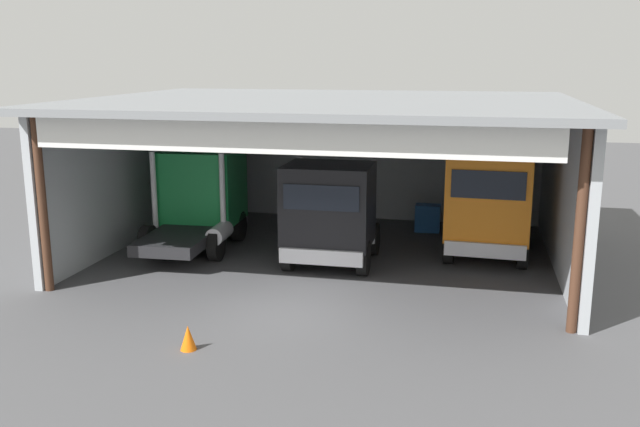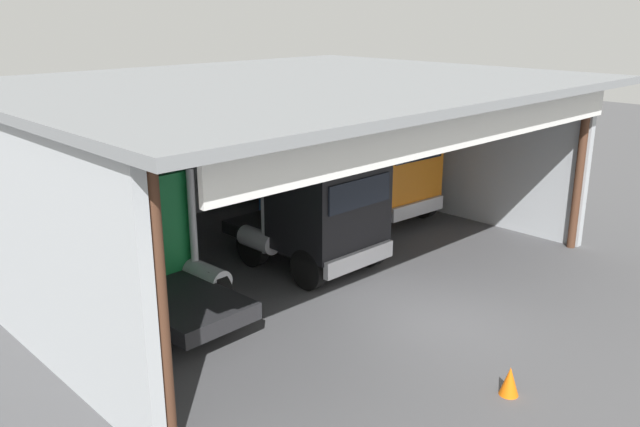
% 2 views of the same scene
% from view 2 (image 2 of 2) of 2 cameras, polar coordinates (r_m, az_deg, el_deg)
% --- Properties ---
extents(ground_plane, '(80.00, 80.00, 0.00)m').
position_cam_2_polar(ground_plane, '(15.47, 9.98, -9.06)').
color(ground_plane, '#4C4C4F').
rests_on(ground_plane, ground).
extents(workshop_shed, '(14.81, 12.02, 5.06)m').
position_cam_2_polar(workshop_shed, '(18.49, -5.24, 7.21)').
color(workshop_shed, '#ADB2B7').
rests_on(workshop_shed, ground).
extents(truck_green_center_right_bay, '(2.90, 5.22, 3.33)m').
position_cam_2_polar(truck_green_center_right_bay, '(15.91, -16.16, -2.13)').
color(truck_green_center_right_bay, '#197F3D').
rests_on(truck_green_center_right_bay, ground).
extents(truck_black_right_bay, '(2.76, 4.65, 3.23)m').
position_cam_2_polar(truck_black_right_bay, '(17.52, -0.04, 0.30)').
color(truck_black_right_bay, black).
rests_on(truck_black_right_bay, ground).
extents(truck_orange_yard_outside, '(2.73, 5.10, 3.56)m').
position_cam_2_polar(truck_orange_yard_outside, '(21.97, 5.60, 4.12)').
color(truck_orange_yard_outside, orange).
rests_on(truck_orange_yard_outside, ground).
extents(oil_drum, '(0.58, 0.58, 0.88)m').
position_cam_2_polar(oil_drum, '(21.10, -14.26, -0.83)').
color(oil_drum, '#194CB2').
rests_on(oil_drum, ground).
extents(tool_cart, '(0.90, 0.60, 1.00)m').
position_cam_2_polar(tool_cart, '(23.16, -3.98, 1.43)').
color(tool_cart, '#1E59A5').
rests_on(tool_cart, ground).
extents(traffic_cone, '(0.36, 0.36, 0.56)m').
position_cam_2_polar(traffic_cone, '(12.93, 16.03, -13.71)').
color(traffic_cone, orange).
rests_on(traffic_cone, ground).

